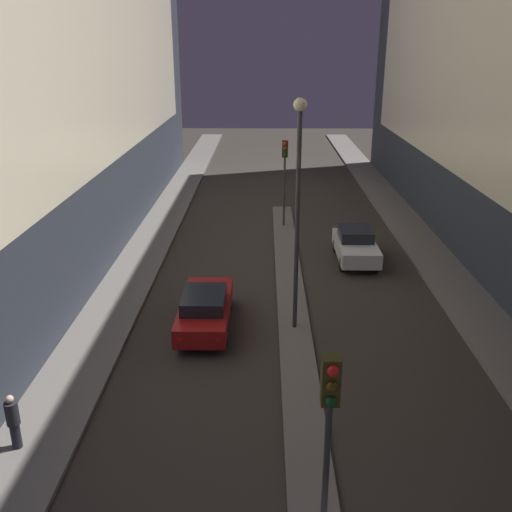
{
  "coord_description": "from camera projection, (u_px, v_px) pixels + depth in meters",
  "views": [
    {
      "loc": [
        -1.15,
        -5.67,
        9.76
      ],
      "look_at": [
        -1.47,
        17.72,
        1.06
      ],
      "focal_mm": 40.0,
      "sensor_mm": 36.0,
      "label": 1
    }
  ],
  "objects": [
    {
      "name": "traffic_light_near",
      "position": [
        329.0,
        423.0,
        9.85
      ],
      "size": [
        0.32,
        0.42,
        4.78
      ],
      "color": "#383838",
      "rests_on": "median_strip"
    },
    {
      "name": "pedestrian_on_left_sidewalk",
      "position": [
        13.0,
        420.0,
        14.24
      ],
      "size": [
        0.33,
        0.33,
        1.52
      ],
      "color": "black",
      "rests_on": "sidewalk_left"
    },
    {
      "name": "median_strip",
      "position": [
        292.0,
        302.0,
        22.85
      ],
      "size": [
        1.16,
        28.24,
        0.12
      ],
      "color": "#66605B",
      "rests_on": "ground"
    },
    {
      "name": "car_left_lane",
      "position": [
        205.0,
        309.0,
        20.68
      ],
      "size": [
        1.77,
        4.63,
        1.48
      ],
      "color": "maroon",
      "rests_on": "ground"
    },
    {
      "name": "traffic_light_mid",
      "position": [
        285.0,
        164.0,
        31.14
      ],
      "size": [
        0.32,
        0.42,
        4.78
      ],
      "color": "#383838",
      "rests_on": "median_strip"
    },
    {
      "name": "car_right_lane",
      "position": [
        356.0,
        245.0,
        27.15
      ],
      "size": [
        1.79,
        4.07,
        1.53
      ],
      "color": "silver",
      "rests_on": "ground"
    },
    {
      "name": "street_lamp",
      "position": [
        298.0,
        190.0,
        18.96
      ],
      "size": [
        0.44,
        0.44,
        8.07
      ],
      "color": "#383838",
      "rests_on": "median_strip"
    }
  ]
}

